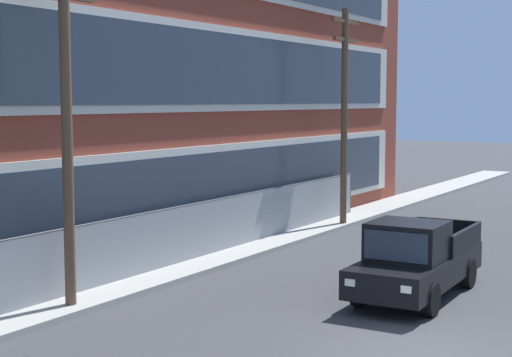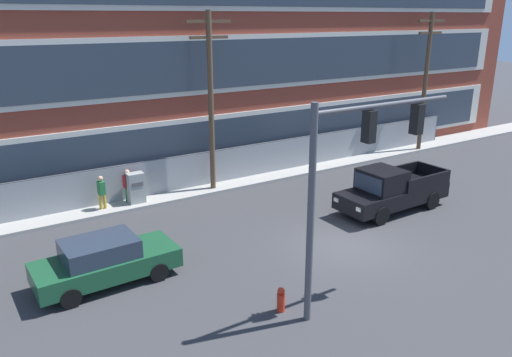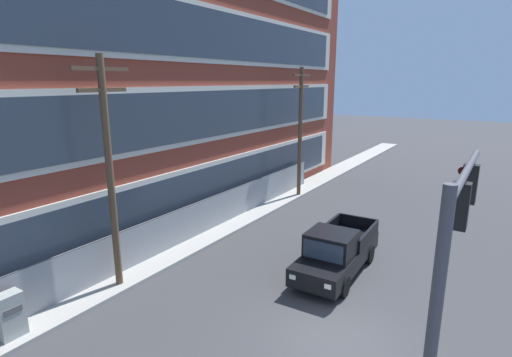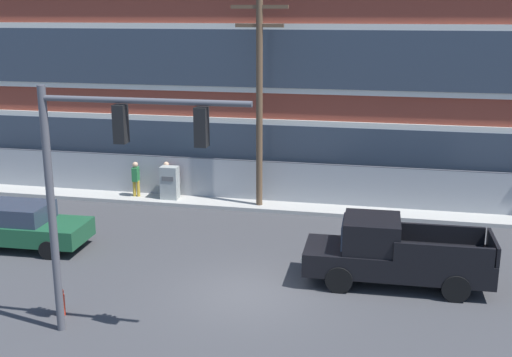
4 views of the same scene
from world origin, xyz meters
The scene contains 6 objects.
ground_plane centered at (0.00, 0.00, 0.00)m, with size 160.00×160.00×0.00m, color #38383A.
sidewalk_building_side centered at (0.00, 8.54, 0.08)m, with size 80.00×1.84×0.16m, color #9E9B93.
chain_link_fence centered at (0.96, 8.88, 0.96)m, with size 30.70×0.06×1.88m.
pickup_truck_black centered at (4.13, 1.57, 0.96)m, with size 5.56×2.10×2.04m.
utility_pole_near_corner centered at (-1.31, 8.19, 4.74)m, with size 2.25×0.26×8.62m.
utility_pole_midblock centered at (13.51, 7.92, 4.72)m, with size 2.28×0.26×8.57m.
Camera 1 is at (-14.70, -5.08, 5.01)m, focal length 55.00 mm.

